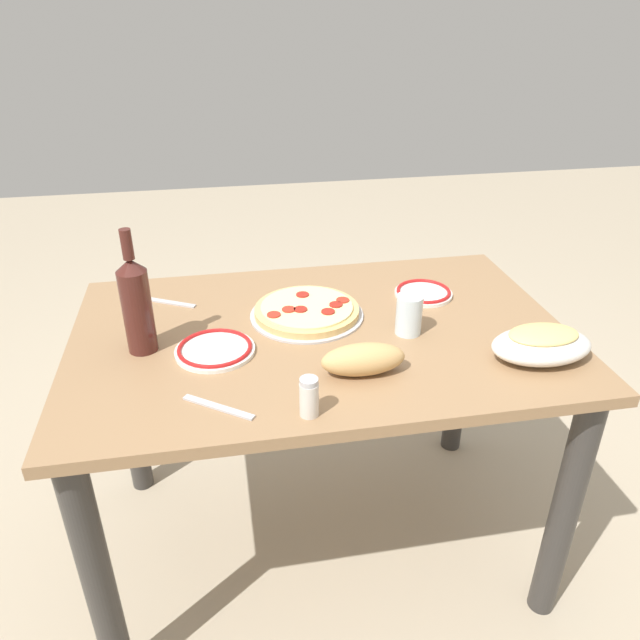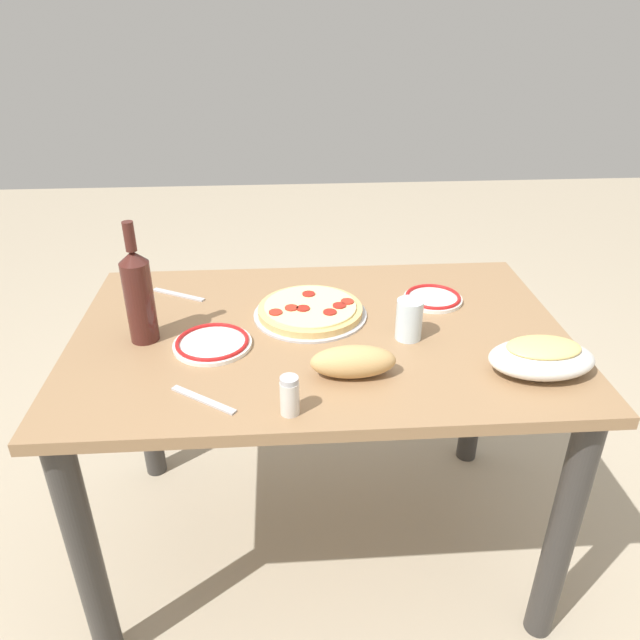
{
  "view_description": "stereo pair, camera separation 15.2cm",
  "coord_description": "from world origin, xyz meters",
  "px_view_note": "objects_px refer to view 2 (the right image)",
  "views": [
    {
      "loc": [
        0.24,
        1.32,
        1.51
      ],
      "look_at": [
        0.0,
        0.0,
        0.78
      ],
      "focal_mm": 33.73,
      "sensor_mm": 36.0,
      "label": 1
    },
    {
      "loc": [
        0.09,
        1.33,
        1.51
      ],
      "look_at": [
        0.0,
        0.0,
        0.78
      ],
      "focal_mm": 33.73,
      "sensor_mm": 36.0,
      "label": 2
    }
  ],
  "objects_px": {
    "baked_pasta_dish": "(542,357)",
    "side_plate_near": "(212,343)",
    "pepperoni_pizza": "(310,311)",
    "bread_loaf": "(353,362)",
    "wine_bottle": "(139,294)",
    "water_glass": "(409,319)",
    "dining_table": "(320,374)",
    "spice_shaker": "(290,396)",
    "side_plate_far": "(433,298)"
  },
  "relations": [
    {
      "from": "baked_pasta_dish",
      "to": "side_plate_near",
      "type": "xyz_separation_m",
      "value": [
        0.75,
        -0.16,
        -0.03
      ]
    },
    {
      "from": "pepperoni_pizza",
      "to": "bread_loaf",
      "type": "xyz_separation_m",
      "value": [
        -0.08,
        0.29,
        0.02
      ]
    },
    {
      "from": "wine_bottle",
      "to": "water_glass",
      "type": "xyz_separation_m",
      "value": [
        -0.65,
        0.04,
        -0.07
      ]
    },
    {
      "from": "pepperoni_pizza",
      "to": "dining_table",
      "type": "bearing_deg",
      "value": 103.76
    },
    {
      "from": "side_plate_near",
      "to": "bread_loaf",
      "type": "xyz_separation_m",
      "value": [
        -0.33,
        0.15,
        0.03
      ]
    },
    {
      "from": "pepperoni_pizza",
      "to": "baked_pasta_dish",
      "type": "bearing_deg",
      "value": 148.6
    },
    {
      "from": "wine_bottle",
      "to": "dining_table",
      "type": "bearing_deg",
      "value": -178.05
    },
    {
      "from": "dining_table",
      "to": "side_plate_near",
      "type": "xyz_separation_m",
      "value": [
        0.27,
        0.06,
        0.14
      ]
    },
    {
      "from": "dining_table",
      "to": "baked_pasta_dish",
      "type": "xyz_separation_m",
      "value": [
        -0.48,
        0.22,
        0.18
      ]
    },
    {
      "from": "water_glass",
      "to": "pepperoni_pizza",
      "type": "bearing_deg",
      "value": -29.62
    },
    {
      "from": "side_plate_near",
      "to": "baked_pasta_dish",
      "type": "bearing_deg",
      "value": 167.65
    },
    {
      "from": "wine_bottle",
      "to": "water_glass",
      "type": "bearing_deg",
      "value": 176.78
    },
    {
      "from": "pepperoni_pizza",
      "to": "spice_shaker",
      "type": "height_order",
      "value": "spice_shaker"
    },
    {
      "from": "baked_pasta_dish",
      "to": "wine_bottle",
      "type": "distance_m",
      "value": 0.95
    },
    {
      "from": "baked_pasta_dish",
      "to": "spice_shaker",
      "type": "xyz_separation_m",
      "value": [
        0.57,
        0.11,
        0.0
      ]
    },
    {
      "from": "spice_shaker",
      "to": "side_plate_near",
      "type": "bearing_deg",
      "value": -56.76
    },
    {
      "from": "water_glass",
      "to": "side_plate_near",
      "type": "distance_m",
      "value": 0.49
    },
    {
      "from": "pepperoni_pizza",
      "to": "water_glass",
      "type": "relative_size",
      "value": 2.93
    },
    {
      "from": "side_plate_near",
      "to": "wine_bottle",
      "type": "bearing_deg",
      "value": -15.02
    },
    {
      "from": "water_glass",
      "to": "side_plate_far",
      "type": "relative_size",
      "value": 0.63
    },
    {
      "from": "baked_pasta_dish",
      "to": "bread_loaf",
      "type": "xyz_separation_m",
      "value": [
        0.42,
        -0.01,
        -0.0
      ]
    },
    {
      "from": "dining_table",
      "to": "water_glass",
      "type": "distance_m",
      "value": 0.29
    },
    {
      "from": "dining_table",
      "to": "side_plate_near",
      "type": "relative_size",
      "value": 6.52
    },
    {
      "from": "side_plate_far",
      "to": "water_glass",
      "type": "bearing_deg",
      "value": 61.01
    },
    {
      "from": "wine_bottle",
      "to": "side_plate_far",
      "type": "distance_m",
      "value": 0.79
    },
    {
      "from": "pepperoni_pizza",
      "to": "bread_loaf",
      "type": "relative_size",
      "value": 1.57
    },
    {
      "from": "dining_table",
      "to": "wine_bottle",
      "type": "relative_size",
      "value": 4.09
    },
    {
      "from": "spice_shaker",
      "to": "baked_pasta_dish",
      "type": "bearing_deg",
      "value": -168.65
    },
    {
      "from": "side_plate_far",
      "to": "pepperoni_pizza",
      "type": "bearing_deg",
      "value": 10.35
    },
    {
      "from": "baked_pasta_dish",
      "to": "wine_bottle",
      "type": "height_order",
      "value": "wine_bottle"
    },
    {
      "from": "pepperoni_pizza",
      "to": "side_plate_far",
      "type": "distance_m",
      "value": 0.35
    },
    {
      "from": "baked_pasta_dish",
      "to": "spice_shaker",
      "type": "distance_m",
      "value": 0.58
    },
    {
      "from": "baked_pasta_dish",
      "to": "side_plate_far",
      "type": "distance_m",
      "value": 0.41
    },
    {
      "from": "dining_table",
      "to": "side_plate_near",
      "type": "height_order",
      "value": "side_plate_near"
    },
    {
      "from": "dining_table",
      "to": "side_plate_far",
      "type": "bearing_deg",
      "value": -155.82
    },
    {
      "from": "pepperoni_pizza",
      "to": "spice_shaker",
      "type": "relative_size",
      "value": 3.48
    },
    {
      "from": "water_glass",
      "to": "baked_pasta_dish",
      "type": "bearing_deg",
      "value": 147.07
    },
    {
      "from": "bread_loaf",
      "to": "spice_shaker",
      "type": "bearing_deg",
      "value": 41.65
    },
    {
      "from": "pepperoni_pizza",
      "to": "side_plate_near",
      "type": "xyz_separation_m",
      "value": [
        0.25,
        0.14,
        -0.01
      ]
    },
    {
      "from": "side_plate_near",
      "to": "side_plate_far",
      "type": "xyz_separation_m",
      "value": [
        -0.59,
        -0.21,
        0.0
      ]
    },
    {
      "from": "baked_pasta_dish",
      "to": "water_glass",
      "type": "bearing_deg",
      "value": -32.93
    },
    {
      "from": "bread_loaf",
      "to": "wine_bottle",
      "type": "bearing_deg",
      "value": -21.52
    },
    {
      "from": "dining_table",
      "to": "wine_bottle",
      "type": "bearing_deg",
      "value": 1.95
    },
    {
      "from": "wine_bottle",
      "to": "side_plate_near",
      "type": "relative_size",
      "value": 1.6
    },
    {
      "from": "baked_pasta_dish",
      "to": "side_plate_far",
      "type": "relative_size",
      "value": 1.47
    },
    {
      "from": "bread_loaf",
      "to": "baked_pasta_dish",
      "type": "bearing_deg",
      "value": 178.08
    },
    {
      "from": "dining_table",
      "to": "pepperoni_pizza",
      "type": "distance_m",
      "value": 0.17
    },
    {
      "from": "pepperoni_pizza",
      "to": "bread_loaf",
      "type": "distance_m",
      "value": 0.31
    },
    {
      "from": "pepperoni_pizza",
      "to": "spice_shaker",
      "type": "bearing_deg",
      "value": 81.38
    },
    {
      "from": "baked_pasta_dish",
      "to": "spice_shaker",
      "type": "height_order",
      "value": "spice_shaker"
    }
  ]
}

